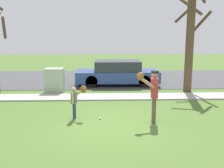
{
  "coord_description": "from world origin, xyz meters",
  "views": [
    {
      "loc": [
        -0.34,
        -8.12,
        2.88
      ],
      "look_at": [
        -0.0,
        1.6,
        1.0
      ],
      "focal_mm": 43.1,
      "sensor_mm": 36.0,
      "label": 1
    }
  ],
  "objects": [
    {
      "name": "utility_cabinet",
      "position": [
        -2.68,
        4.76,
        0.59
      ],
      "size": [
        0.89,
        0.65,
        1.17
      ],
      "primitive_type": "cube",
      "color": "#9EB293",
      "rests_on": "ground"
    },
    {
      "name": "street_tree_near",
      "position": [
        3.78,
        4.58,
        2.72
      ],
      "size": [
        1.85,
        1.88,
        5.12
      ],
      "color": "brown",
      "rests_on": "ground"
    },
    {
      "name": "sidewalk_strip",
      "position": [
        0.0,
        3.6,
        0.03
      ],
      "size": [
        36.0,
        1.2,
        0.06
      ],
      "primitive_type": "cube",
      "color": "#A3A39E",
      "rests_on": "ground"
    },
    {
      "name": "road_surface",
      "position": [
        0.0,
        8.6,
        0.01
      ],
      "size": [
        36.0,
        6.8,
        0.02
      ],
      "primitive_type": "cube",
      "color": "#424244",
      "rests_on": "ground"
    },
    {
      "name": "parked_wagon_blue",
      "position": [
        0.46,
        6.55,
        0.66
      ],
      "size": [
        4.5,
        1.8,
        1.33
      ],
      "color": "#2D478C",
      "rests_on": "road_surface"
    },
    {
      "name": "baseball",
      "position": [
        -0.44,
        0.52,
        0.04
      ],
      "size": [
        0.07,
        0.07,
        0.07
      ],
      "primitive_type": "sphere",
      "color": "white",
      "rests_on": "ground"
    },
    {
      "name": "ground_plane",
      "position": [
        0.0,
        3.5,
        0.0
      ],
      "size": [
        48.0,
        48.0,
        0.0
      ],
      "primitive_type": "plane",
      "color": "#4C6B2D"
    },
    {
      "name": "person_adult",
      "position": [
        1.26,
        0.18,
        1.06
      ],
      "size": [
        0.75,
        0.59,
        1.69
      ],
      "rotation": [
        0.0,
        0.0,
        2.98
      ],
      "color": "brown",
      "rests_on": "ground"
    },
    {
      "name": "person_child",
      "position": [
        -1.23,
        0.64,
        0.72
      ],
      "size": [
        0.53,
        0.39,
        1.13
      ],
      "rotation": [
        0.0,
        0.0,
        6.12
      ],
      "color": "navy",
      "rests_on": "ground"
    }
  ]
}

